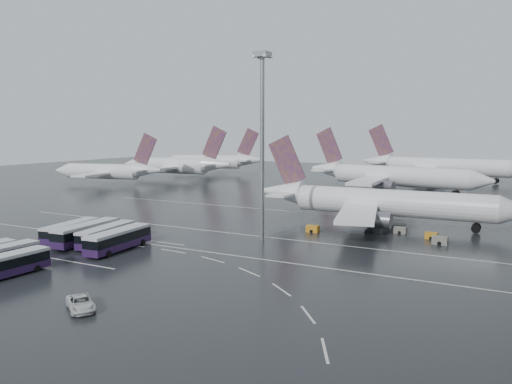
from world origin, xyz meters
The scene contains 23 objects.
ground centered at (0.00, 0.00, 0.00)m, with size 420.00×420.00×0.00m, color black.
lane_marking_near centered at (0.00, -2.00, 0.01)m, with size 120.00×0.25×0.01m, color silver.
lane_marking_mid centered at (0.00, 12.00, 0.01)m, with size 120.00×0.25×0.01m, color silver.
lane_marking_far centered at (0.00, 40.00, 0.01)m, with size 120.00×0.25×0.01m, color silver.
bus_bay_line_south centered at (-24.00, -16.00, 0.01)m, with size 28.00×0.25×0.01m, color silver.
bus_bay_line_north centered at (-24.00, 0.00, 0.01)m, with size 28.00×0.25×0.01m, color silver.
airliner_main centered at (13.35, 32.64, 4.45)m, with size 52.29×46.01×17.76m.
airliner_gate_b centered at (3.09, 87.36, 4.96)m, with size 57.01×50.63×19.83m.
airliner_gate_c centered at (10.60, 130.16, 5.33)m, with size 59.89×54.88×21.32m.
jet_remote_west centered at (-87.94, 62.77, 4.64)m, with size 41.15×33.33×17.96m.
jet_remote_mid centered at (-78.54, 89.06, 5.31)m, with size 47.23×38.06×20.57m.
jet_remote_far centered at (-81.72, 119.54, 5.14)m, with size 45.30×36.76×19.90m.
bus_row_near_a centered at (-29.78, -5.80, 1.65)m, with size 4.52×12.48×3.01m.
bus_row_near_b centered at (-25.38, -6.36, 1.82)m, with size 4.19×13.63×3.30m.
bus_row_near_c centered at (-21.62, -5.61, 1.70)m, with size 4.51×12.80×3.08m.
bus_row_near_d centered at (-17.14, -7.59, 1.77)m, with size 4.05×13.31×3.23m.
bus_row_far_c centered at (-19.53, -25.64, 1.62)m, with size 3.20×12.08×2.95m.
van_curve_a centered at (-1.93, -29.31, 0.74)m, with size 2.44×5.30×1.47m, color silver.
floodlight_mast centered at (-0.76, 9.63, 19.83)m, with size 2.42×2.42×31.53m.
gse_cart_belly_a centered at (24.85, 24.00, 0.57)m, with size 2.09×1.24×1.14m, color #C37F1A.
gse_cart_belly_b centered at (19.05, 26.33, 0.59)m, with size 2.18×1.29×1.19m, color slate.
gse_cart_belly_c centered at (4.50, 19.87, 0.62)m, with size 2.29×1.35×1.25m, color #C37F1A.
gse_cart_belly_d centered at (26.76, 20.36, 0.67)m, with size 2.45×1.45×1.34m, color slate.
Camera 1 is at (37.81, -65.02, 18.60)m, focal length 35.00 mm.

